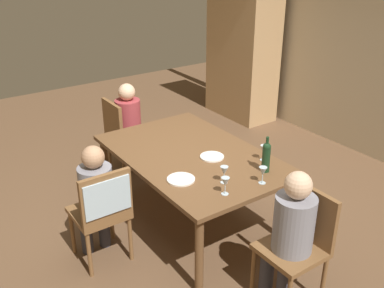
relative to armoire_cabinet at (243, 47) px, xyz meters
The scene contains 18 objects.
ground_plane 3.29m from the armoire_cabinet, 49.20° to the right, with size 10.00×10.00×0.00m, color brown.
rear_room_partition 2.09m from the armoire_cabinet, 12.53° to the left, with size 6.40×0.12×2.70m, color beige.
armoire_cabinet is the anchor object (origin of this frame).
dining_table 3.13m from the armoire_cabinet, 49.20° to the right, with size 1.85×1.19×0.75m.
chair_right_end 4.06m from the armoire_cabinet, 34.16° to the right, with size 0.44×0.44×0.92m.
chair_near 3.99m from the armoire_cabinet, 57.10° to the right, with size 0.46×0.44×0.92m.
chair_left_end 2.60m from the armoire_cabinet, 73.51° to the right, with size 0.44×0.44×0.92m.
person_woman_host 4.11m from the armoire_cabinet, 35.47° to the right, with size 0.30×0.35×1.13m.
person_man_bearded 3.90m from the armoire_cabinet, 58.96° to the right, with size 0.33×0.28×1.09m.
person_man_guest 2.47m from the armoire_cabinet, 72.76° to the right, with size 0.29×0.34×1.10m.
wine_bottle_tall_green 3.36m from the armoire_cabinet, 37.07° to the right, with size 0.07×0.07×0.33m.
wine_glass_near_left 3.57m from the armoire_cabinet, 37.84° to the right, with size 0.07×0.07×0.15m.
wine_glass_centre 3.15m from the armoire_cabinet, 36.96° to the right, with size 0.07×0.07×0.15m.
wine_glass_near_right 3.59m from the armoire_cabinet, 42.90° to the right, with size 0.07×0.07×0.15m.
wine_glass_far 3.77m from the armoire_cabinet, 42.57° to the right, with size 0.07×0.07×0.15m.
dinner_plate_host 3.15m from the armoire_cabinet, 45.56° to the right, with size 0.22×0.22×0.01m, color white.
dinner_plate_guest_left 3.63m from the armoire_cabinet, 48.64° to the right, with size 0.24×0.24×0.01m, color white.
handbag 2.34m from the armoire_cabinet, 70.16° to the right, with size 0.28×0.12×0.22m, color brown.
Camera 1 is at (3.11, -2.16, 2.60)m, focal length 41.79 mm.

